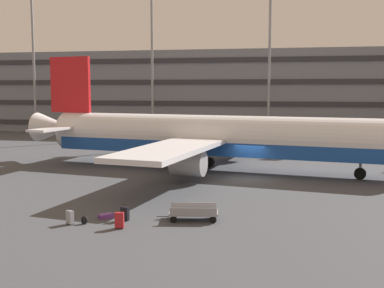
{
  "coord_description": "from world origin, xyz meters",
  "views": [
    {
      "loc": [
        3.33,
        -37.16,
        7.02
      ],
      "look_at": [
        -3.79,
        -3.11,
        3.0
      ],
      "focal_mm": 45.08,
      "sensor_mm": 36.0,
      "label": 1
    }
  ],
  "objects_px": {
    "suitcase_silver": "(106,216)",
    "airliner": "(213,138)",
    "suitcase_upright": "(125,213)",
    "suitcase_orange": "(119,220)",
    "baggage_cart": "(193,212)",
    "suitcase_laid_flat": "(70,217)",
    "backpack_teal": "(85,220)"
  },
  "relations": [
    {
      "from": "suitcase_orange",
      "to": "suitcase_upright",
      "type": "height_order",
      "value": "suitcase_orange"
    },
    {
      "from": "airliner",
      "to": "suitcase_silver",
      "type": "relative_size",
      "value": 41.38
    },
    {
      "from": "suitcase_laid_flat",
      "to": "suitcase_silver",
      "type": "relative_size",
      "value": 0.95
    },
    {
      "from": "suitcase_laid_flat",
      "to": "suitcase_upright",
      "type": "relative_size",
      "value": 0.94
    },
    {
      "from": "airliner",
      "to": "suitcase_orange",
      "type": "distance_m",
      "value": 18.33
    },
    {
      "from": "suitcase_laid_flat",
      "to": "baggage_cart",
      "type": "relative_size",
      "value": 0.25
    },
    {
      "from": "airliner",
      "to": "suitcase_silver",
      "type": "bearing_deg",
      "value": -101.08
    },
    {
      "from": "suitcase_laid_flat",
      "to": "suitcase_upright",
      "type": "xyz_separation_m",
      "value": [
        2.54,
        1.28,
        0.01
      ]
    },
    {
      "from": "airliner",
      "to": "baggage_cart",
      "type": "bearing_deg",
      "value": -84.43
    },
    {
      "from": "airliner",
      "to": "backpack_teal",
      "type": "relative_size",
      "value": 78.31
    },
    {
      "from": "airliner",
      "to": "suitcase_orange",
      "type": "height_order",
      "value": "airliner"
    },
    {
      "from": "suitcase_laid_flat",
      "to": "suitcase_upright",
      "type": "distance_m",
      "value": 2.84
    },
    {
      "from": "airliner",
      "to": "suitcase_silver",
      "type": "xyz_separation_m",
      "value": [
        -3.21,
        -16.38,
        -2.72
      ]
    },
    {
      "from": "airliner",
      "to": "suitcase_laid_flat",
      "type": "distance_m",
      "value": 18.65
    },
    {
      "from": "airliner",
      "to": "suitcase_upright",
      "type": "relative_size",
      "value": 40.66
    },
    {
      "from": "airliner",
      "to": "suitcase_upright",
      "type": "bearing_deg",
      "value": -96.93
    },
    {
      "from": "suitcase_laid_flat",
      "to": "suitcase_silver",
      "type": "bearing_deg",
      "value": 48.54
    },
    {
      "from": "backpack_teal",
      "to": "suitcase_upright",
      "type": "bearing_deg",
      "value": 28.79
    },
    {
      "from": "airliner",
      "to": "suitcase_orange",
      "type": "xyz_separation_m",
      "value": [
        -1.79,
        -18.08,
        -2.41
      ]
    },
    {
      "from": "airliner",
      "to": "suitcase_silver",
      "type": "distance_m",
      "value": 16.91
    },
    {
      "from": "airliner",
      "to": "baggage_cart",
      "type": "relative_size",
      "value": 10.74
    },
    {
      "from": "suitcase_silver",
      "to": "suitcase_orange",
      "type": "bearing_deg",
      "value": -50.28
    },
    {
      "from": "suitcase_upright",
      "to": "baggage_cart",
      "type": "xyz_separation_m",
      "value": [
        3.56,
        0.85,
        0.03
      ]
    },
    {
      "from": "suitcase_laid_flat",
      "to": "backpack_teal",
      "type": "distance_m",
      "value": 0.76
    },
    {
      "from": "suitcase_orange",
      "to": "baggage_cart",
      "type": "relative_size",
      "value": 0.28
    },
    {
      "from": "suitcase_upright",
      "to": "suitcase_laid_flat",
      "type": "bearing_deg",
      "value": -153.33
    },
    {
      "from": "suitcase_silver",
      "to": "airliner",
      "type": "bearing_deg",
      "value": 78.92
    },
    {
      "from": "suitcase_upright",
      "to": "backpack_teal",
      "type": "height_order",
      "value": "suitcase_upright"
    },
    {
      "from": "suitcase_orange",
      "to": "backpack_teal",
      "type": "xyz_separation_m",
      "value": [
        -2.08,
        0.42,
        -0.24
      ]
    },
    {
      "from": "suitcase_orange",
      "to": "airliner",
      "type": "bearing_deg",
      "value": 84.34
    },
    {
      "from": "suitcase_silver",
      "to": "suitcase_upright",
      "type": "xyz_separation_m",
      "value": [
        1.18,
        -0.26,
        0.28
      ]
    },
    {
      "from": "suitcase_silver",
      "to": "suitcase_upright",
      "type": "bearing_deg",
      "value": -12.43
    }
  ]
}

